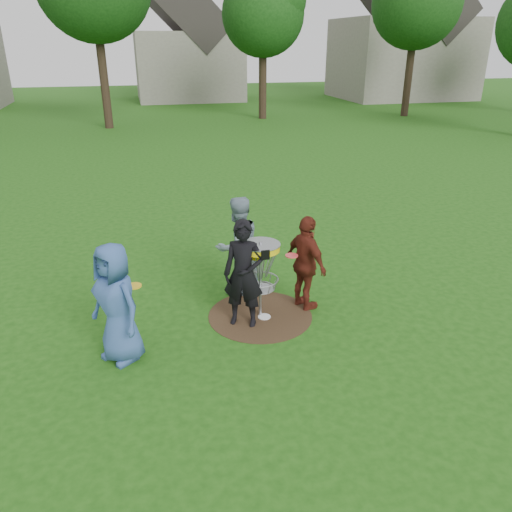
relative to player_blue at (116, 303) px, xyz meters
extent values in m
plane|color=#19470F|center=(2.31, 0.70, -0.92)|extent=(100.00, 100.00, 0.00)
cylinder|color=#47331E|center=(2.31, 0.70, -0.91)|extent=(1.80, 1.80, 0.01)
imported|color=#33528C|center=(0.00, 0.00, 0.00)|extent=(1.02, 1.07, 1.84)
imported|color=black|center=(1.99, 0.52, -0.01)|extent=(0.79, 0.67, 1.83)
imported|color=#7B919F|center=(2.14, 1.68, 0.01)|extent=(1.11, 1.00, 1.86)
imported|color=#5B1F14|center=(3.15, 0.81, -0.07)|extent=(0.72, 1.08, 1.70)
cylinder|color=white|center=(2.36, 0.62, -0.91)|extent=(0.22, 0.22, 0.02)
cylinder|color=#9EA0A5|center=(2.31, 0.70, -0.23)|extent=(0.05, 0.05, 1.38)
cylinder|color=yellow|center=(2.31, 0.70, 0.36)|extent=(0.64, 0.64, 0.10)
cylinder|color=#9EA0A5|center=(2.31, 0.70, 0.42)|extent=(0.66, 0.66, 0.01)
cube|color=black|center=(2.31, 0.38, 0.36)|extent=(0.14, 0.02, 0.16)
torus|color=#9EA0A5|center=(2.31, 0.70, -0.22)|extent=(0.62, 0.62, 0.02)
torus|color=#9EA0A5|center=(2.31, 0.70, -0.38)|extent=(0.50, 0.50, 0.02)
cylinder|color=#9EA0A5|center=(2.31, 0.70, -0.39)|extent=(0.44, 0.44, 0.01)
cylinder|color=gold|center=(0.27, 0.08, 0.21)|extent=(0.22, 0.22, 0.02)
cylinder|color=yellow|center=(2.23, 0.66, 0.20)|extent=(0.22, 0.22, 0.02)
cylinder|color=#FF43A8|center=(2.19, 1.41, 0.22)|extent=(0.22, 0.22, 0.02)
cylinder|color=#F44044|center=(2.88, 0.77, 0.13)|extent=(0.22, 0.22, 0.02)
cylinder|color=#38281C|center=(-0.69, 22.20, 1.39)|extent=(0.46, 0.46, 4.62)
cylinder|color=#38281C|center=(8.31, 23.70, 0.97)|extent=(0.46, 0.46, 3.78)
sphere|color=#164211|center=(8.31, 23.70, 4.84)|extent=(4.68, 4.68, 4.68)
cylinder|color=#38281C|center=(17.31, 22.70, 1.18)|extent=(0.46, 0.46, 4.20)
sphere|color=#164211|center=(17.31, 22.70, 5.48)|extent=(5.20, 5.20, 5.20)
cube|color=gray|center=(5.31, 35.70, 1.58)|extent=(8.00, 7.00, 5.00)
cube|color=#2D2826|center=(5.31, 35.70, 5.52)|extent=(6.11, 7.14, 6.11)
cube|color=gray|center=(22.31, 32.70, 2.08)|extent=(10.00, 8.00, 6.00)
camera|label=1|loc=(0.44, -6.59, 3.47)|focal=35.00mm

